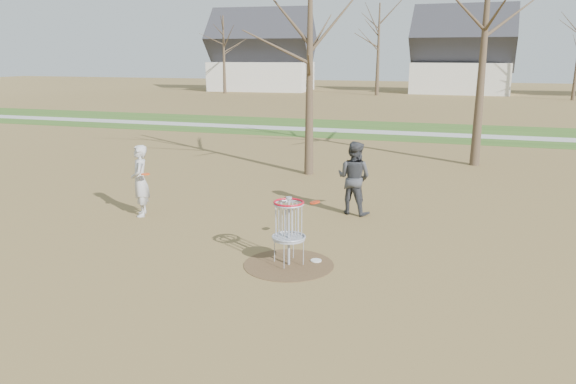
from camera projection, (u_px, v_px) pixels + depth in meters
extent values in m
plane|color=brown|center=(289.00, 265.00, 11.12)|extent=(160.00, 160.00, 0.00)
cube|color=#2D5119|center=(407.00, 131.00, 30.52)|extent=(160.00, 8.00, 0.01)
cube|color=#9E9E99|center=(405.00, 133.00, 29.59)|extent=(160.00, 1.50, 0.01)
cylinder|color=#47331E|center=(289.00, 265.00, 11.11)|extent=(1.80, 1.80, 0.01)
imported|color=#B4B4B4|center=(140.00, 181.00, 14.31)|extent=(0.71, 0.80, 1.84)
imported|color=#37393D|center=(354.00, 178.00, 14.50)|extent=(1.07, 0.93, 1.91)
cylinder|color=white|center=(316.00, 260.00, 11.30)|extent=(0.22, 0.22, 0.02)
cylinder|color=red|center=(315.00, 202.00, 11.94)|extent=(0.22, 0.22, 0.07)
cylinder|color=#E43F0C|center=(145.00, 174.00, 13.94)|extent=(0.22, 0.22, 0.02)
cylinder|color=#9EA3AD|center=(289.00, 232.00, 10.95)|extent=(0.05, 0.05, 1.35)
cylinder|color=#9EA3AD|center=(289.00, 238.00, 10.98)|extent=(0.64, 0.64, 0.04)
torus|color=#9EA3AD|center=(289.00, 204.00, 10.82)|extent=(0.60, 0.60, 0.04)
torus|color=red|center=(289.00, 202.00, 10.81)|extent=(0.60, 0.60, 0.04)
cone|color=#382B1E|center=(310.00, 64.00, 18.67)|extent=(0.32, 0.32, 7.50)
cone|color=#382B1E|center=(484.00, 49.00, 20.15)|extent=(0.36, 0.36, 8.50)
cone|color=#382B1E|center=(224.00, 55.00, 59.24)|extent=(0.36, 0.36, 8.00)
cone|color=#382B1E|center=(378.00, 50.00, 56.19)|extent=(0.40, 0.40, 9.00)
cube|color=silver|center=(262.00, 76.00, 64.76)|extent=(11.46, 7.75, 3.20)
pyramid|color=#2D2D33|center=(261.00, 46.00, 63.95)|extent=(12.01, 7.79, 3.55)
cube|color=silver|center=(461.00, 78.00, 60.04)|extent=(10.24, 7.34, 3.20)
pyramid|color=#2D2D33|center=(463.00, 45.00, 59.23)|extent=(10.74, 7.36, 3.55)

